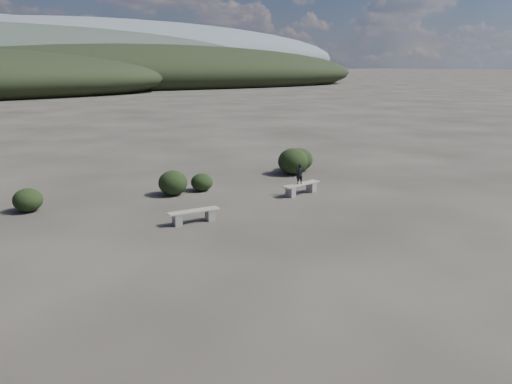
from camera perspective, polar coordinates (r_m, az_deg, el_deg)
ground at (r=13.96m, az=5.79°, el=-7.69°), size 1200.00×1200.00×0.00m
bench_left at (r=17.04m, az=-7.11°, el=-2.65°), size 1.80×0.45×0.45m
bench_right at (r=20.72m, az=5.19°, el=0.49°), size 1.90×0.73×0.47m
seated_person at (r=20.50m, az=4.99°, el=2.07°), size 0.33×0.23×0.84m
shrub_a at (r=20.02m, az=-24.63°, el=-0.84°), size 1.05×1.05×0.86m
shrub_b at (r=20.78m, az=-9.47°, el=1.04°), size 1.19×1.19×1.02m
shrub_c at (r=21.34m, az=-6.21°, el=1.12°), size 0.93×0.93×0.75m
shrub_d at (r=24.47m, az=4.25°, el=3.51°), size 1.47×1.47×1.29m
shrub_e at (r=25.42m, az=4.97°, el=3.74°), size 1.37×1.37×1.14m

